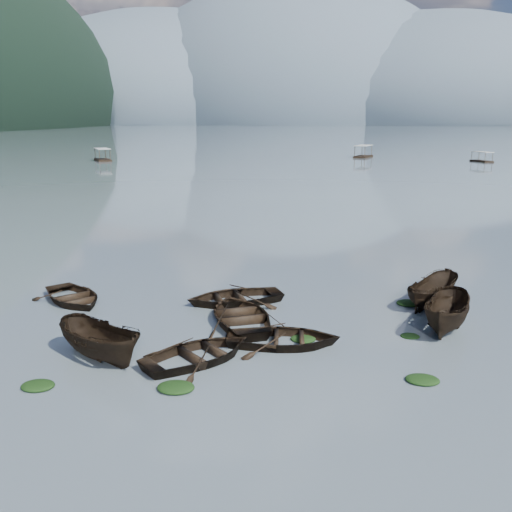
# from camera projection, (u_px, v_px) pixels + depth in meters

# --- Properties ---
(ground_plane) EXTENTS (2400.00, 2400.00, 0.00)m
(ground_plane) POSITION_uv_depth(u_px,v_px,m) (206.00, 405.00, 18.18)
(ground_plane) COLOR #536068
(haze_mtn_a) EXTENTS (520.00, 520.00, 280.00)m
(haze_mtn_a) POSITION_uv_depth(u_px,v_px,m) (169.00, 123.00, 918.33)
(haze_mtn_a) COLOR #475666
(haze_mtn_a) RESTS_ON ground
(haze_mtn_b) EXTENTS (520.00, 520.00, 340.00)m
(haze_mtn_b) POSITION_uv_depth(u_px,v_px,m) (293.00, 123.00, 892.62)
(haze_mtn_b) COLOR #475666
(haze_mtn_b) RESTS_ON ground
(haze_mtn_c) EXTENTS (520.00, 520.00, 260.00)m
(haze_mtn_c) POSITION_uv_depth(u_px,v_px,m) (424.00, 123.00, 866.91)
(haze_mtn_c) COLOR #475666
(haze_mtn_c) RESTS_ON ground
(rowboat_1) EXTENTS (5.50, 5.52, 0.94)m
(rowboat_1) POSITION_uv_depth(u_px,v_px,m) (199.00, 360.00, 21.51)
(rowboat_1) COLOR black
(rowboat_1) RESTS_ON ground
(rowboat_2) EXTENTS (4.62, 3.82, 1.71)m
(rowboat_2) POSITION_uv_depth(u_px,v_px,m) (102.00, 359.00, 21.63)
(rowboat_2) COLOR black
(rowboat_2) RESTS_ON ground
(rowboat_3) EXTENTS (5.35, 6.15, 1.06)m
(rowboat_3) POSITION_uv_depth(u_px,v_px,m) (241.00, 322.00, 25.52)
(rowboat_3) COLOR black
(rowboat_3) RESTS_ON ground
(rowboat_4) EXTENTS (4.86, 3.66, 0.95)m
(rowboat_4) POSITION_uv_depth(u_px,v_px,m) (283.00, 345.00, 22.98)
(rowboat_4) COLOR black
(rowboat_4) RESTS_ON ground
(rowboat_5) EXTENTS (3.15, 4.88, 1.76)m
(rowboat_5) POSITION_uv_depth(u_px,v_px,m) (446.00, 329.00, 24.66)
(rowboat_5) COLOR black
(rowboat_5) RESTS_ON ground
(rowboat_6) EXTENTS (5.48, 5.44, 0.93)m
(rowboat_6) POSITION_uv_depth(u_px,v_px,m) (73.00, 302.00, 28.34)
(rowboat_6) COLOR black
(rowboat_6) RESTS_ON ground
(rowboat_7) EXTENTS (5.78, 5.14, 0.99)m
(rowboat_7) POSITION_uv_depth(u_px,v_px,m) (235.00, 303.00, 28.23)
(rowboat_7) COLOR black
(rowboat_7) RESTS_ON ground
(rowboat_8) EXTENTS (3.63, 4.39, 1.63)m
(rowboat_8) POSITION_uv_depth(u_px,v_px,m) (431.00, 305.00, 27.93)
(rowboat_8) COLOR black
(rowboat_8) RESTS_ON ground
(weed_clump_0) EXTENTS (1.15, 0.94, 0.25)m
(weed_clump_0) POSITION_uv_depth(u_px,v_px,m) (38.00, 387.00, 19.36)
(weed_clump_0) COLOR black
(weed_clump_0) RESTS_ON ground
(weed_clump_1) EXTENTS (1.10, 0.88, 0.24)m
(weed_clump_1) POSITION_uv_depth(u_px,v_px,m) (99.00, 350.00, 22.47)
(weed_clump_1) COLOR black
(weed_clump_1) RESTS_ON ground
(weed_clump_2) EXTENTS (1.29, 1.03, 0.28)m
(weed_clump_2) POSITION_uv_depth(u_px,v_px,m) (176.00, 390.00, 19.21)
(weed_clump_2) COLOR black
(weed_clump_2) RESTS_ON ground
(weed_clump_3) EXTENTS (0.80, 0.68, 0.18)m
(weed_clump_3) POSITION_uv_depth(u_px,v_px,m) (410.00, 337.00, 23.83)
(weed_clump_3) COLOR black
(weed_clump_3) RESTS_ON ground
(weed_clump_4) EXTENTS (1.18, 0.94, 0.25)m
(weed_clump_4) POSITION_uv_depth(u_px,v_px,m) (422.00, 381.00, 19.80)
(weed_clump_4) COLOR black
(weed_clump_4) RESTS_ON ground
(weed_clump_6) EXTENTS (1.05, 0.88, 0.22)m
(weed_clump_6) POSITION_uv_depth(u_px,v_px,m) (303.00, 340.00, 23.48)
(weed_clump_6) COLOR black
(weed_clump_6) RESTS_ON ground
(weed_clump_7) EXTENTS (1.23, 0.98, 0.27)m
(weed_clump_7) POSITION_uv_depth(u_px,v_px,m) (409.00, 305.00, 27.92)
(weed_clump_7) COLOR black
(weed_clump_7) RESTS_ON ground
(pontoon_left) EXTENTS (5.73, 6.96, 2.49)m
(pontoon_left) POSITION_uv_depth(u_px,v_px,m) (103.00, 161.00, 120.12)
(pontoon_left) COLOR black
(pontoon_left) RESTS_ON ground
(pontoon_centre) EXTENTS (4.87, 7.43, 2.64)m
(pontoon_centre) POSITION_uv_depth(u_px,v_px,m) (363.00, 157.00, 130.64)
(pontoon_centre) COLOR black
(pontoon_centre) RESTS_ON ground
(pontoon_right) EXTENTS (3.92, 5.61, 1.99)m
(pontoon_right) POSITION_uv_depth(u_px,v_px,m) (481.00, 162.00, 117.52)
(pontoon_right) COLOR black
(pontoon_right) RESTS_ON ground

